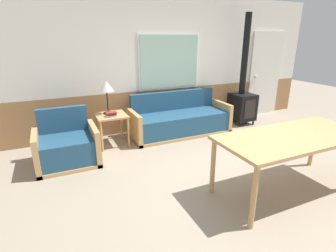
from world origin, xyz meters
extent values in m
plane|color=gray|center=(0.00, 0.00, 0.00)|extent=(16.00, 16.00, 0.00)
cube|color=#996B42|center=(0.00, 2.63, 0.43)|extent=(7.20, 0.06, 0.85)
cube|color=silver|center=(0.00, 2.63, 1.78)|extent=(7.20, 0.06, 1.85)
cube|color=white|center=(-0.04, 2.59, 1.42)|extent=(1.37, 0.01, 1.14)
cube|color=#99BCA8|center=(-0.04, 2.58, 1.42)|extent=(1.29, 0.02, 1.06)
cube|color=tan|center=(-0.04, 2.07, 0.03)|extent=(2.04, 0.77, 0.06)
cube|color=navy|center=(-0.04, 2.05, 0.25)|extent=(1.88, 0.69, 0.38)
cube|color=navy|center=(-0.04, 2.40, 0.64)|extent=(1.88, 0.10, 0.39)
cube|color=tan|center=(-1.01, 2.07, 0.29)|extent=(0.08, 0.77, 0.58)
cube|color=tan|center=(0.94, 2.07, 0.29)|extent=(0.08, 0.77, 0.58)
cube|color=tan|center=(-2.25, 1.61, 0.03)|extent=(0.92, 0.75, 0.06)
cube|color=navy|center=(-2.25, 1.59, 0.25)|extent=(0.76, 0.67, 0.38)
cube|color=navy|center=(-2.25, 1.93, 0.64)|extent=(0.76, 0.10, 0.41)
cube|color=tan|center=(-2.67, 1.61, 0.29)|extent=(0.08, 0.75, 0.58)
cube|color=tan|center=(-1.83, 1.61, 0.29)|extent=(0.08, 0.75, 0.58)
cube|color=tan|center=(-1.43, 2.09, 0.56)|extent=(0.54, 0.54, 0.03)
cylinder|color=tan|center=(-1.67, 1.85, 0.27)|extent=(0.04, 0.04, 0.55)
cylinder|color=tan|center=(-1.19, 1.85, 0.27)|extent=(0.04, 0.04, 0.55)
cylinder|color=tan|center=(-1.67, 2.33, 0.27)|extent=(0.04, 0.04, 0.55)
cylinder|color=tan|center=(-1.19, 2.33, 0.27)|extent=(0.04, 0.04, 0.55)
cylinder|color=black|center=(-1.46, 2.19, 0.59)|extent=(0.18, 0.18, 0.02)
cylinder|color=black|center=(-1.46, 2.19, 0.80)|extent=(0.02, 0.02, 0.39)
cone|color=beige|center=(-1.46, 2.19, 1.09)|extent=(0.26, 0.26, 0.18)
cube|color=white|center=(-1.44, 1.99, 0.59)|extent=(0.21, 0.14, 0.03)
cube|color=black|center=(-1.44, 1.99, 0.62)|extent=(0.15, 0.14, 0.02)
cube|color=#B22823|center=(-1.44, 2.00, 0.64)|extent=(0.19, 0.12, 0.02)
cube|color=tan|center=(0.28, -0.37, 0.76)|extent=(1.95, 0.86, 0.04)
cylinder|color=tan|center=(-0.64, -0.74, 0.37)|extent=(0.06, 0.06, 0.74)
cylinder|color=tan|center=(-0.64, -0.01, 0.37)|extent=(0.06, 0.06, 0.74)
cylinder|color=tan|center=(1.19, -0.01, 0.37)|extent=(0.06, 0.06, 0.74)
cylinder|color=black|center=(1.39, 1.92, 0.05)|extent=(0.04, 0.04, 0.10)
cylinder|color=black|center=(1.76, 1.92, 0.05)|extent=(0.04, 0.04, 0.10)
cylinder|color=black|center=(1.39, 2.34, 0.05)|extent=(0.04, 0.04, 0.10)
cylinder|color=black|center=(1.76, 2.34, 0.05)|extent=(0.04, 0.04, 0.10)
cube|color=black|center=(1.58, 2.13, 0.39)|extent=(0.47, 0.53, 0.59)
cube|color=black|center=(1.58, 1.86, 0.39)|extent=(0.28, 0.01, 0.41)
cylinder|color=black|center=(1.58, 2.18, 1.54)|extent=(0.14, 0.14, 1.70)
cube|color=silver|center=(2.59, 2.58, 1.02)|extent=(0.94, 0.04, 2.03)
sphere|color=silver|center=(2.26, 2.54, 0.97)|extent=(0.06, 0.06, 0.06)
camera|label=1|loc=(-2.37, -2.45, 1.92)|focal=28.00mm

